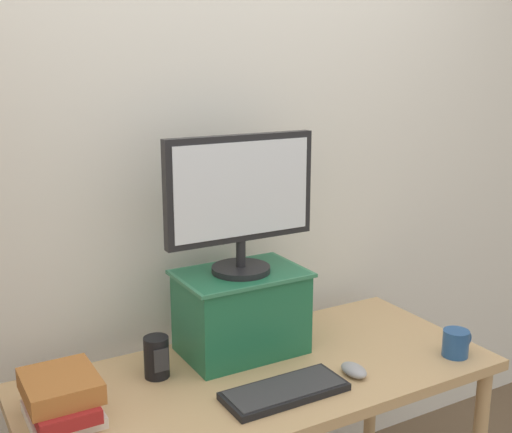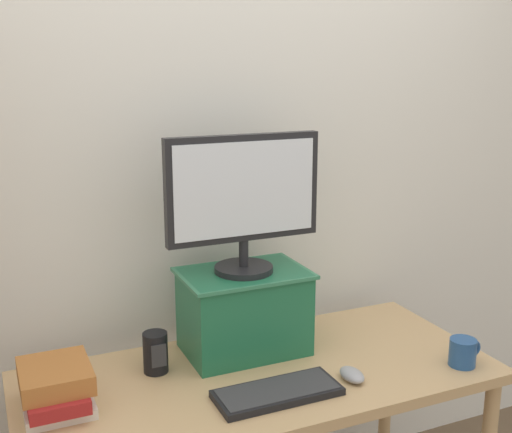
% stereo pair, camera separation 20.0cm
% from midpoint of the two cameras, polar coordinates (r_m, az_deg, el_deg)
% --- Properties ---
extents(back_wall, '(7.00, 0.08, 2.60)m').
position_cam_midpoint_polar(back_wall, '(2.37, -2.09, 3.46)').
color(back_wall, silver).
rests_on(back_wall, ground_plane).
extents(desk, '(1.52, 0.68, 0.75)m').
position_cam_midpoint_polar(desk, '(2.16, 3.14, -15.55)').
color(desk, tan).
rests_on(desk, ground_plane).
extents(riser_box, '(0.43, 0.29, 0.29)m').
position_cam_midpoint_polar(riser_box, '(2.20, 1.55, -8.34)').
color(riser_box, '#1E6642').
rests_on(riser_box, desk).
extents(computer_monitor, '(0.53, 0.20, 0.46)m').
position_cam_midpoint_polar(computer_monitor, '(2.08, 1.64, 1.73)').
color(computer_monitor, black).
rests_on(computer_monitor, riser_box).
extents(keyboard, '(0.38, 0.16, 0.02)m').
position_cam_midpoint_polar(keyboard, '(1.98, 4.92, -15.38)').
color(keyboard, black).
rests_on(keyboard, desk).
extents(computer_mouse, '(0.06, 0.10, 0.04)m').
position_cam_midpoint_polar(computer_mouse, '(2.10, 11.32, -13.69)').
color(computer_mouse, '#99999E').
rests_on(computer_mouse, desk).
extents(book_stack, '(0.20, 0.25, 0.13)m').
position_cam_midpoint_polar(book_stack, '(1.95, -14.50, -14.59)').
color(book_stack, silver).
rests_on(book_stack, desk).
extents(coffee_mug, '(0.12, 0.09, 0.09)m').
position_cam_midpoint_polar(coffee_mug, '(2.28, 20.42, -11.29)').
color(coffee_mug, '#234C84').
rests_on(coffee_mug, desk).
extents(desk_speaker, '(0.08, 0.08, 0.13)m').
position_cam_midpoint_polar(desk_speaker, '(2.10, -6.18, -11.99)').
color(desk_speaker, black).
rests_on(desk_speaker, desk).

